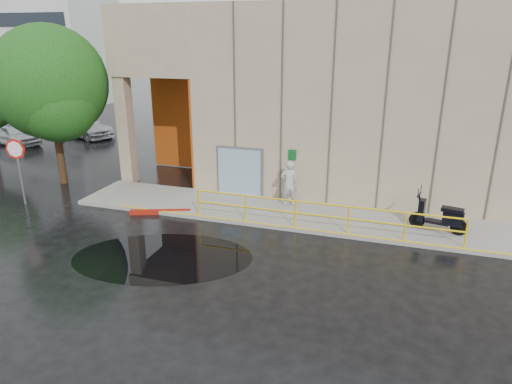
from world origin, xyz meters
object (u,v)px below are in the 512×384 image
stop_sign (17,158)px  red_curb (160,212)px  scooter (441,208)px  tree_near (51,87)px  person (289,183)px  car_a (14,135)px  car_c (84,127)px

stop_sign → red_curb: 6.32m
scooter → tree_near: (-16.68, 0.88, 3.50)m
person → tree_near: size_ratio=0.26×
stop_sign → tree_near: 3.81m
scooter → car_a: bearing=177.6°
car_a → car_c: 4.39m
stop_sign → red_curb: (5.96, 0.77, -1.95)m
scooter → stop_sign: stop_sign is taller
car_a → car_c: (2.70, 3.47, 0.03)m
stop_sign → car_a: stop_sign is taller
scooter → car_a: size_ratio=0.51×
person → car_c: person is taller
scooter → red_curb: 10.53m
car_a → scooter: bearing=-91.4°
person → red_curb: (-4.72, -2.17, -1.00)m
scooter → tree_near: bearing=-170.7°
stop_sign → tree_near: bearing=108.4°
stop_sign → person: bearing=27.7°
tree_near → car_a: bearing=146.1°
person → stop_sign: size_ratio=0.66×
scooter → tree_near: 17.07m
stop_sign → car_a: bearing=148.2°
scooter → stop_sign: (-16.38, -1.98, 1.01)m
scooter → red_curb: bearing=-161.0°
person → car_a: (-19.55, 5.69, -0.42)m
scooter → car_c: scooter is taller
person → stop_sign: bearing=-9.1°
person → car_c: (-16.85, 9.16, -0.39)m
stop_sign → red_curb: stop_sign is taller
person → stop_sign: 11.11m
car_a → tree_near: 11.01m
scooter → tree_near: tree_near is taller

